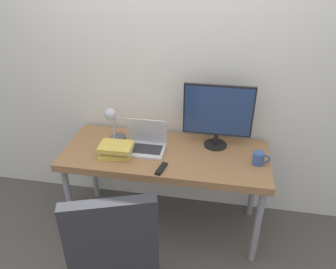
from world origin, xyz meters
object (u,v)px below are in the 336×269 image
(monitor, at_px, (218,114))
(mug, at_px, (259,158))
(office_chair, at_px, (115,254))
(desk_lamp, at_px, (113,120))
(laptop, at_px, (146,143))
(book_stack, at_px, (116,149))

(monitor, bearing_deg, mug, -32.87)
(monitor, bearing_deg, office_chair, -116.60)
(desk_lamp, bearing_deg, laptop, -7.66)
(laptop, bearing_deg, desk_lamp, 172.34)
(office_chair, bearing_deg, laptop, 91.31)
(monitor, distance_m, mug, 0.45)
(laptop, relative_size, desk_lamp, 0.95)
(mug, bearing_deg, monitor, 147.13)
(laptop, distance_m, desk_lamp, 0.32)
(laptop, relative_size, book_stack, 1.14)
(laptop, height_order, desk_lamp, desk_lamp)
(office_chair, distance_m, mug, 1.21)
(office_chair, bearing_deg, mug, 44.47)
(laptop, height_order, office_chair, office_chair)
(desk_lamp, distance_m, book_stack, 0.24)
(desk_lamp, xyz_separation_m, office_chair, (0.29, -0.92, -0.40))
(monitor, bearing_deg, book_stack, -159.65)
(office_chair, bearing_deg, desk_lamp, 107.44)
(monitor, relative_size, book_stack, 1.96)
(mug, bearing_deg, desk_lamp, 175.33)
(book_stack, bearing_deg, laptop, 31.15)
(book_stack, bearing_deg, office_chair, -73.80)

